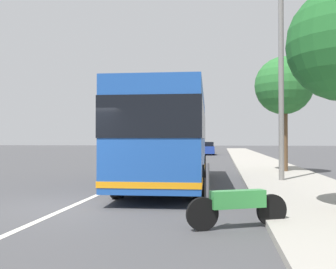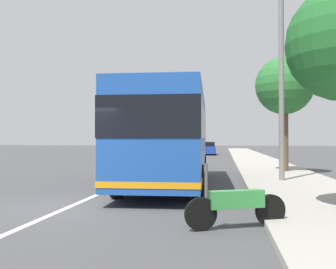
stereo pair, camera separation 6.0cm
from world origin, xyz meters
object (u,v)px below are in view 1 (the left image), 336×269
object	(u,v)px
motorcycle_far_end	(237,204)
utility_pole	(281,88)
car_ahead_same_lane	(146,152)
roadside_tree_mid_block	(284,86)
coach_bus	(169,135)
car_oncoming	(204,148)
car_behind_bus	(206,149)

from	to	relation	value
motorcycle_far_end	utility_pole	size ratio (longest dim) A/B	0.26
car_ahead_same_lane	roadside_tree_mid_block	distance (m)	15.35
coach_bus	car_oncoming	bearing A→B (deg)	-1.46
car_ahead_same_lane	car_behind_bus	xyz separation A→B (m)	(12.92, -4.45, 0.04)
coach_bus	car_behind_bus	distance (m)	30.17
car_behind_bus	roadside_tree_mid_block	world-z (taller)	roadside_tree_mid_block
motorcycle_far_end	car_oncoming	world-z (taller)	car_oncoming
motorcycle_far_end	car_ahead_same_lane	distance (m)	24.80
coach_bus	utility_pole	world-z (taller)	utility_pole
coach_bus	utility_pole	bearing A→B (deg)	-75.52
coach_bus	roadside_tree_mid_block	world-z (taller)	roadside_tree_mid_block
car_oncoming	car_behind_bus	distance (m)	6.99
motorcycle_far_end	roadside_tree_mid_block	size ratio (longest dim) A/B	0.33
car_behind_bus	car_ahead_same_lane	bearing A→B (deg)	158.26
motorcycle_far_end	roadside_tree_mid_block	world-z (taller)	roadside_tree_mid_block
motorcycle_far_end	car_behind_bus	distance (m)	36.88
car_ahead_same_lane	roadside_tree_mid_block	bearing A→B (deg)	39.15
motorcycle_far_end	roadside_tree_mid_block	bearing A→B (deg)	-126.52
car_oncoming	roadside_tree_mid_block	bearing A→B (deg)	-166.67
coach_bus	car_oncoming	distance (m)	37.14
car_oncoming	roadside_tree_mid_block	size ratio (longest dim) A/B	0.74
motorcycle_far_end	utility_pole	bearing A→B (deg)	-127.96
car_ahead_same_lane	car_oncoming	bearing A→B (deg)	168.47
motorcycle_far_end	car_ahead_same_lane	world-z (taller)	car_ahead_same_lane
car_oncoming	roadside_tree_mid_block	distance (m)	32.08
coach_bus	utility_pole	size ratio (longest dim) A/B	1.36
car_ahead_same_lane	car_oncoming	world-z (taller)	car_oncoming
motorcycle_far_end	coach_bus	bearing A→B (deg)	-95.00
car_oncoming	car_ahead_same_lane	bearing A→B (deg)	172.15
car_behind_bus	utility_pole	distance (m)	29.34
car_ahead_same_lane	utility_pole	size ratio (longest dim) A/B	0.60
roadside_tree_mid_block	car_ahead_same_lane	bearing A→B (deg)	39.38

